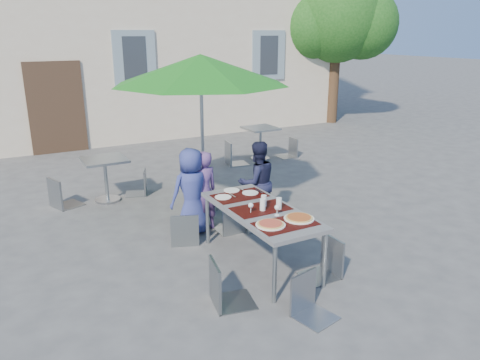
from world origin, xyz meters
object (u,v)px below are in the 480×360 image
child_1 (204,191)px  bg_chair_l_0 (59,175)px  cafe_table_0 (105,171)px  cafe_table_1 (260,137)px  bg_chair_r_1 (290,137)px  child_0 (192,191)px  chair_3 (224,257)px  pizza_near_right (299,218)px  bg_chair_r_0 (139,168)px  chair_1 (231,202)px  child_2 (257,182)px  pizza_near_left (271,224)px  chair_2 (257,194)px  bg_chair_l_1 (233,139)px  chair_0 (184,210)px  dining_table (261,213)px  chair_5 (311,272)px  chair_4 (327,235)px  patio_umbrella (201,70)px

child_1 → bg_chair_l_0: 2.67m
cafe_table_0 → bg_chair_l_0: (-0.76, 0.06, 0.03)m
cafe_table_1 → cafe_table_0: bearing=-163.4°
bg_chair_r_1 → cafe_table_1: bearing=168.8°
child_0 → chair_3: size_ratio=1.32×
pizza_near_right → bg_chair_r_0: bearing=101.0°
child_1 → chair_1: size_ratio=1.44×
child_2 → bg_chair_l_0: size_ratio=1.32×
pizza_near_left → cafe_table_0: size_ratio=0.44×
cafe_table_0 → chair_1: bearing=-60.3°
chair_2 → chair_3: 2.20m
bg_chair_r_0 → bg_chair_l_1: size_ratio=0.85×
chair_0 → bg_chair_l_0: size_ratio=0.90×
dining_table → chair_5: bearing=-96.4°
bg_chair_l_0 → bg_chair_r_0: 1.38m
chair_4 → bg_chair_l_0: 4.70m
pizza_near_right → patio_umbrella: 3.05m
chair_0 → patio_umbrella: patio_umbrella is taller
chair_2 → chair_4: 1.70m
chair_3 → dining_table: bearing=37.3°
bg_chair_l_0 → bg_chair_r_0: bearing=1.0°
child_2 → chair_5: 2.60m
cafe_table_0 → bg_chair_r_1: size_ratio=0.91×
bg_chair_l_1 → bg_chair_r_0: bearing=-158.2°
patio_umbrella → bg_chair_r_1: bearing=33.8°
pizza_near_left → chair_5: 0.77m
dining_table → cafe_table_0: bearing=109.5°
child_1 → pizza_near_left: bearing=82.6°
chair_1 → bg_chair_r_1: (3.27, 3.26, 0.01)m
chair_3 → chair_4: size_ratio=1.08×
child_1 → patio_umbrella: (0.35, 0.81, 1.67)m
chair_0 → chair_4: bearing=-54.5°
patio_umbrella → bg_chair_r_0: patio_umbrella is taller
child_0 → chair_4: 2.17m
pizza_near_left → chair_1: chair_1 is taller
chair_5 → patio_umbrella: (0.31, 3.37, 1.78)m
child_0 → bg_chair_r_1: size_ratio=1.50×
chair_1 → chair_5: 2.29m
child_1 → cafe_table_0: child_1 is taller
chair_4 → bg_chair_l_0: bearing=121.7°
child_2 → chair_3: child_2 is taller
chair_2 → pizza_near_right: bearing=-103.0°
pizza_near_right → child_1: (-0.39, 1.84, -0.16)m
dining_table → chair_1: chair_1 is taller
dining_table → bg_chair_r_0: (-0.54, 3.37, -0.20)m
cafe_table_1 → child_2: bearing=-121.8°
child_2 → dining_table: bearing=63.9°
child_0 → chair_4: (0.92, -1.96, -0.12)m
chair_0 → child_1: bearing=35.8°
chair_5 → bg_chair_l_0: 4.92m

